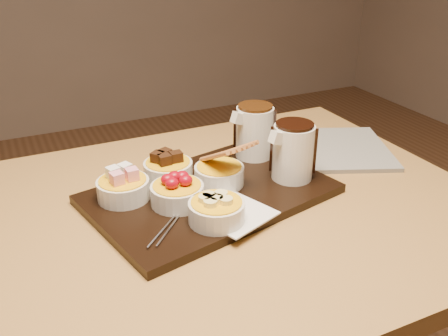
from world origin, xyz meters
name	(u,v)px	position (x,y,z in m)	size (l,w,h in m)	color
dining_table	(181,258)	(0.00, 0.00, 0.65)	(1.20, 0.80, 0.75)	#A57A3D
serving_board	(210,194)	(0.08, 0.03, 0.76)	(0.46, 0.30, 0.02)	black
napkin	(234,213)	(0.08, -0.07, 0.77)	(0.12, 0.12, 0.00)	white
bowl_marshmallows	(123,189)	(-0.08, 0.08, 0.79)	(0.10, 0.10, 0.04)	silver
bowl_cake	(168,171)	(0.02, 0.11, 0.79)	(0.10, 0.10, 0.04)	silver
bowl_strawberries	(177,195)	(0.00, 0.01, 0.79)	(0.10, 0.10, 0.04)	silver
bowl_biscotti	(219,175)	(0.11, 0.05, 0.79)	(0.10, 0.10, 0.04)	silver
bowl_bananas	(217,212)	(0.04, -0.08, 0.79)	(0.10, 0.10, 0.04)	silver
pitcher_dark_chocolate	(293,152)	(0.25, 0.01, 0.83)	(0.08, 0.08, 0.11)	silver
pitcher_milk_chocolate	(255,132)	(0.24, 0.14, 0.83)	(0.08, 0.08, 0.11)	silver
fondue_skewers	(181,209)	(0.00, -0.01, 0.77)	(0.26, 0.03, 0.01)	silver
newspaper	(322,149)	(0.42, 0.13, 0.76)	(0.31, 0.25, 0.01)	beige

